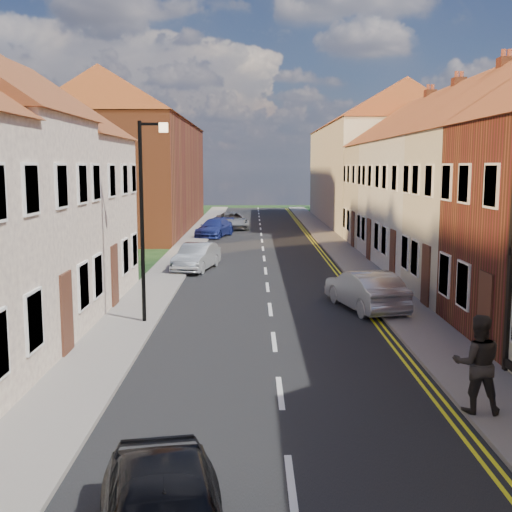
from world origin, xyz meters
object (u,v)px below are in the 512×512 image
lamppost (145,209)px  car_far (215,228)px  car_distant (232,221)px  car_mid (197,257)px  car_mid_b (365,290)px  pedestrian_right (477,363)px

lamppost → car_far: 24.55m
car_far → car_distant: size_ratio=0.92×
car_mid → car_far: (0.00, 14.09, -0.01)m
lamppost → car_distant: 30.18m
lamppost → car_mid_b: lamppost is taller
lamppost → pedestrian_right: (7.51, -7.33, -2.47)m
lamppost → car_far: (0.61, 24.37, -2.92)m
car_mid → car_distant: car_distant is taller
car_far → car_mid_b: (6.40, -22.34, 0.06)m
car_far → pedestrian_right: pedestrian_right is taller
car_mid_b → lamppost: bearing=1.9°
lamppost → car_distant: lamppost is taller
car_mid → car_mid_b: car_mid_b is taller
lamppost → car_mid_b: (7.01, 2.03, -2.87)m
car_far → car_distant: bearing=95.3°
car_mid → pedestrian_right: (6.90, -17.61, 0.45)m
car_far → car_mid: bearing=-74.4°
car_distant → pedestrian_right: size_ratio=2.42×
car_distant → pedestrian_right: 37.79m
pedestrian_right → car_mid_b: 9.38m
car_distant → pedestrian_right: pedestrian_right is taller
lamppost → car_far: bearing=88.6°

